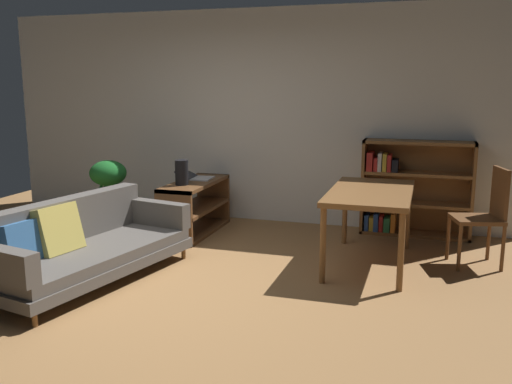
# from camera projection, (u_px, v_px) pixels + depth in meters

# --- Properties ---
(ground_plane) EXTENTS (8.16, 8.16, 0.00)m
(ground_plane) POSITION_uv_depth(u_px,v_px,m) (151.00, 287.00, 4.97)
(ground_plane) COLOR #9E7042
(back_wall_panel) EXTENTS (6.80, 0.10, 2.70)m
(back_wall_panel) POSITION_uv_depth(u_px,v_px,m) (246.00, 117.00, 7.24)
(back_wall_panel) COLOR silver
(back_wall_panel) RESTS_ON ground_plane
(fabric_couch) EXTENTS (1.24, 2.15, 0.73)m
(fabric_couch) POSITION_uv_depth(u_px,v_px,m) (79.00, 245.00, 5.09)
(fabric_couch) COLOR brown
(fabric_couch) RESTS_ON ground_plane
(media_console) EXTENTS (0.44, 1.22, 0.63)m
(media_console) POSITION_uv_depth(u_px,v_px,m) (195.00, 207.00, 6.70)
(media_console) COLOR brown
(media_console) RESTS_ON ground_plane
(open_laptop) EXTENTS (0.44, 0.34, 0.10)m
(open_laptop) POSITION_uv_depth(u_px,v_px,m) (197.00, 177.00, 6.82)
(open_laptop) COLOR silver
(open_laptop) RESTS_ON media_console
(desk_speaker) EXTENTS (0.15, 0.15, 0.29)m
(desk_speaker) POSITION_uv_depth(u_px,v_px,m) (182.00, 172.00, 6.39)
(desk_speaker) COLOR black
(desk_speaker) RESTS_ON media_console
(potted_floor_plant) EXTENTS (0.45, 0.49, 0.85)m
(potted_floor_plant) POSITION_uv_depth(u_px,v_px,m) (109.00, 186.00, 6.88)
(potted_floor_plant) COLOR brown
(potted_floor_plant) RESTS_ON ground_plane
(dining_table) EXTENTS (0.78, 1.43, 0.75)m
(dining_table) POSITION_uv_depth(u_px,v_px,m) (371.00, 198.00, 5.45)
(dining_table) COLOR brown
(dining_table) RESTS_ON ground_plane
(dining_chair_near) EXTENTS (0.54, 0.50, 0.98)m
(dining_chair_near) POSITION_uv_depth(u_px,v_px,m) (485.00, 212.00, 5.45)
(dining_chair_near) COLOR brown
(dining_chair_near) RESTS_ON ground_plane
(bookshelf) EXTENTS (1.26, 0.33, 1.12)m
(bookshelf) POSITION_uv_depth(u_px,v_px,m) (408.00, 189.00, 6.60)
(bookshelf) COLOR brown
(bookshelf) RESTS_ON ground_plane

